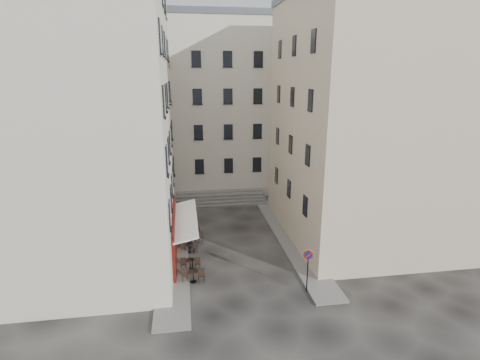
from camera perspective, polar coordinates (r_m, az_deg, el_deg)
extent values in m
plane|color=black|center=(26.83, -0.16, -12.17)|extent=(90.00, 90.00, 0.00)
cube|color=slate|center=(30.17, -9.90, -8.97)|extent=(2.00, 22.00, 0.12)
cube|color=slate|center=(30.32, 7.52, -8.73)|extent=(2.00, 18.00, 0.12)
cube|color=beige|center=(27.47, -23.71, 9.10)|extent=(12.00, 16.00, 20.00)
cube|color=beige|center=(30.57, 18.86, 8.24)|extent=(12.00, 14.00, 18.00)
cube|color=beige|center=(42.66, -5.38, 10.91)|extent=(18.00, 10.00, 18.00)
cube|color=#585F65|center=(42.89, -5.72, 23.39)|extent=(18.20, 10.20, 0.60)
cube|color=#410909|center=(26.74, -9.99, -8.35)|extent=(0.25, 7.00, 3.50)
cube|color=black|center=(26.88, -9.87, -9.02)|extent=(0.06, 3.85, 2.00)
cube|color=white|center=(26.26, -8.32, -5.89)|extent=(1.58, 7.30, 0.41)
cube|color=#605D5B|center=(37.64, -2.85, -3.59)|extent=(9.00, 1.80, 0.20)
cube|color=#605D5B|center=(37.99, -2.92, -3.08)|extent=(9.00, 1.80, 0.20)
cube|color=#605D5B|center=(38.35, -2.99, -2.58)|extent=(9.00, 1.80, 0.20)
cube|color=#605D5B|center=(38.72, -3.07, -2.10)|extent=(9.00, 1.80, 0.20)
cylinder|color=black|center=(25.50, -7.24, -12.74)|extent=(0.10, 0.10, 0.90)
sphere|color=black|center=(25.28, -7.27, -11.80)|extent=(0.12, 0.12, 0.12)
cylinder|color=black|center=(28.63, -7.45, -9.41)|extent=(0.10, 0.10, 0.90)
sphere|color=black|center=(28.43, -7.48, -8.55)|extent=(0.12, 0.12, 0.12)
cylinder|color=black|center=(31.84, -7.61, -6.75)|extent=(0.10, 0.10, 0.90)
sphere|color=black|center=(31.66, -7.64, -5.96)|extent=(0.12, 0.12, 0.12)
cylinder|color=black|center=(23.11, 10.25, -13.53)|extent=(0.07, 0.07, 2.71)
cylinder|color=red|center=(22.60, 10.39, -11.14)|extent=(0.61, 0.21, 0.63)
cylinder|color=navy|center=(22.58, 10.41, -11.16)|extent=(0.44, 0.17, 0.46)
cube|color=red|center=(22.56, 10.43, -11.19)|extent=(0.36, 0.13, 0.37)
cylinder|color=black|center=(24.43, -7.10, -15.11)|extent=(0.40, 0.40, 0.02)
cylinder|color=black|center=(24.25, -7.13, -14.36)|extent=(0.06, 0.06, 0.78)
cylinder|color=black|center=(24.07, -7.16, -13.63)|extent=(0.67, 0.67, 0.04)
cube|color=black|center=(24.23, -5.92, -14.19)|extent=(0.42, 0.42, 1.00)
cube|color=black|center=(24.32, -8.36, -14.17)|extent=(0.42, 0.42, 1.00)
cylinder|color=black|center=(25.85, -7.53, -13.29)|extent=(0.37, 0.37, 0.02)
cylinder|color=black|center=(25.68, -7.56, -12.63)|extent=(0.05, 0.05, 0.72)
cylinder|color=black|center=(25.53, -7.58, -11.98)|extent=(0.62, 0.62, 0.04)
cube|color=black|center=(25.67, -6.50, -12.48)|extent=(0.39, 0.39, 0.92)
cube|color=black|center=(25.75, -8.62, -12.46)|extent=(0.39, 0.39, 0.92)
cylinder|color=black|center=(28.07, -7.74, -10.83)|extent=(0.35, 0.35, 0.02)
cylinder|color=black|center=(27.93, -7.76, -10.25)|extent=(0.05, 0.05, 0.67)
cylinder|color=black|center=(27.80, -7.79, -9.68)|extent=(0.58, 0.58, 0.04)
cube|color=black|center=(27.91, -6.87, -10.12)|extent=(0.37, 0.37, 0.87)
cube|color=black|center=(28.00, -8.67, -10.11)|extent=(0.37, 0.37, 0.87)
cylinder|color=black|center=(29.52, -6.92, -9.39)|extent=(0.37, 0.37, 0.02)
cylinder|color=black|center=(29.38, -6.94, -8.79)|extent=(0.05, 0.05, 0.73)
cylinder|color=black|center=(29.24, -6.96, -8.19)|extent=(0.62, 0.62, 0.04)
cube|color=black|center=(29.37, -6.02, -8.65)|extent=(0.39, 0.39, 0.94)
cube|color=black|center=(29.44, -7.87, -8.65)|extent=(0.39, 0.39, 0.94)
cylinder|color=black|center=(30.76, -7.27, -8.35)|extent=(0.33, 0.33, 0.02)
cylinder|color=black|center=(30.63, -7.29, -7.83)|extent=(0.05, 0.05, 0.64)
cylinder|color=black|center=(30.52, -7.31, -7.33)|extent=(0.55, 0.55, 0.04)
cube|color=black|center=(30.62, -6.52, -7.72)|extent=(0.35, 0.35, 0.83)
cube|color=black|center=(30.70, -8.08, -7.72)|extent=(0.35, 0.35, 0.83)
imported|color=black|center=(27.78, -7.33, -9.26)|extent=(0.67, 0.47, 1.75)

